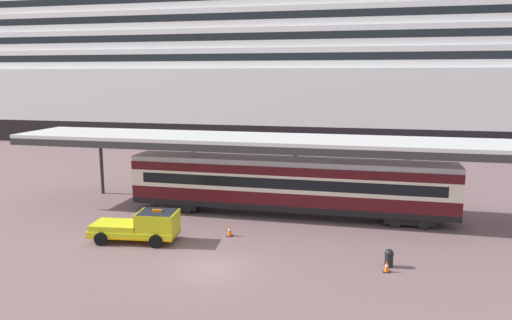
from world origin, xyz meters
The scene contains 8 objects.
ground_plane centered at (0.00, 0.00, 0.00)m, with size 400.00×400.00×0.00m, color #705659.
cruise_ship centered at (-0.38, 55.28, 12.15)m, with size 123.74×29.33×35.84m.
platform_canopy centered at (2.32, 10.91, 5.30)m, with size 41.05×5.93×5.53m.
train_carriage centered at (2.32, 10.49, 2.31)m, with size 22.67×2.81×4.11m.
service_truck centered at (-5.29, 3.08, 0.99)m, with size 5.39×2.68×2.02m.
traffic_cone_near centered at (8.87, 1.64, 0.29)m, with size 0.36×0.36×0.59m.
traffic_cone_mid centered at (-0.49, 5.23, 0.36)m, with size 0.36×0.36×0.74m.
quay_bollard centered at (9.00, 2.37, 0.52)m, with size 0.48×0.48×0.96m.
Camera 1 is at (7.82, -22.93, 9.90)m, focal length 34.51 mm.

